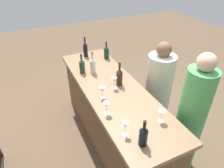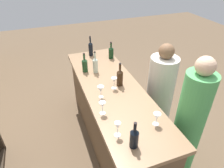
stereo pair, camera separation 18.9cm
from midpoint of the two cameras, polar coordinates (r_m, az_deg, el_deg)
The scene contains 15 objects.
ground_plane at distance 3.22m, azimuth 1.75°, elevation -15.02°, with size 12.00×12.00×0.00m, color brown.
bar_counter at distance 2.88m, azimuth 1.91°, elevation -8.71°, with size 2.35×0.72×0.94m.
wine_bottle_leftmost_near_black at distance 1.83m, azimuth 9.29°, elevation -14.73°, with size 0.08×0.08×0.28m.
wine_bottle_second_left_amber_brown at distance 2.57m, azimuth 4.31°, elevation 1.90°, with size 0.08×0.08×0.32m.
wine_bottle_center_clear_pale at distance 2.86m, azimuth -2.81°, elevation 5.42°, with size 0.07×0.07×0.32m.
wine_bottle_second_right_olive_green at distance 2.90m, azimuth -5.79°, elevation 5.37°, with size 0.08×0.08×0.28m.
wine_bottle_rightmost_dark_green at distance 3.28m, azimuth 1.41°, elevation 8.87°, with size 0.08×0.08×0.27m.
wine_bottle_far_right_near_black at distance 3.37m, azimuth -4.33°, elevation 9.95°, with size 0.07×0.07×0.33m.
wine_glass_near_left at distance 2.08m, azimuth 15.06°, elevation -8.93°, with size 0.08×0.08×0.14m.
wine_glass_near_center at distance 2.51m, azimuth 2.74°, elevation 0.87°, with size 0.07×0.07×0.15m.
wine_glass_near_right at distance 2.36m, azimuth -0.88°, elevation -1.62°, with size 0.08×0.08×0.15m.
wine_glass_far_left at distance 1.90m, azimuth 4.49°, elevation -11.86°, with size 0.06×0.06×0.16m.
wine_glass_far_center at distance 2.12m, azimuth -0.15°, elevation -6.03°, with size 0.07×0.07×0.15m.
person_left_guest at distance 2.50m, azimuth 22.68°, elevation -11.03°, with size 0.35×0.35×1.62m.
person_center_guest at distance 2.99m, azimuth 14.91°, elevation -3.44°, with size 0.42×0.42×1.46m.
Camera 2 is at (-2.01, 0.74, 2.40)m, focal length 32.60 mm.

